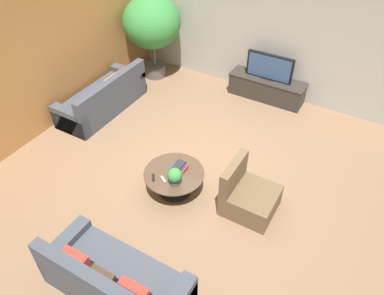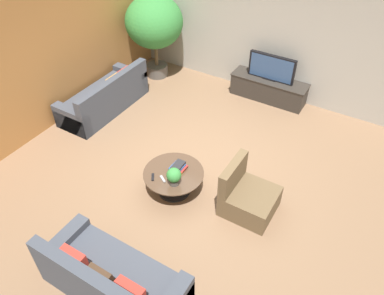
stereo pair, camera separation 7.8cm
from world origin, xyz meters
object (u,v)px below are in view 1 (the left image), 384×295
at_px(coffee_table, 174,178).
at_px(armchair_wicker, 248,196).
at_px(potted_plant_tabletop, 175,176).
at_px(television, 270,67).
at_px(couch_by_wall, 104,99).
at_px(media_console, 267,88).
at_px(couch_near_entry, 115,281).
at_px(potted_palm_tall, 152,24).

relative_size(coffee_table, armchair_wicker, 1.17).
bearing_deg(potted_plant_tabletop, television, 88.12).
distance_m(television, couch_by_wall, 3.65).
bearing_deg(television, media_console, 90.00).
xyz_separation_m(television, armchair_wicker, (0.95, -3.21, -0.51)).
bearing_deg(couch_by_wall, coffee_table, 63.82).
relative_size(couch_by_wall, armchair_wicker, 2.43).
xyz_separation_m(media_console, coffee_table, (-0.26, -3.49, 0.03)).
height_order(media_console, armchair_wicker, armchair_wicker).
relative_size(media_console, couch_near_entry, 0.88).
relative_size(media_console, potted_palm_tall, 0.87).
xyz_separation_m(coffee_table, couch_near_entry, (0.32, -1.95, -0.01)).
xyz_separation_m(media_console, couch_near_entry, (0.06, -5.44, 0.03)).
bearing_deg(armchair_wicker, potted_palm_tall, 53.01).
distance_m(media_console, armchair_wicker, 3.35).
bearing_deg(coffee_table, media_console, 85.69).
xyz_separation_m(media_console, potted_plant_tabletop, (-0.12, -3.69, 0.33)).
height_order(coffee_table, couch_near_entry, couch_near_entry).
bearing_deg(coffee_table, couch_near_entry, -80.66).
bearing_deg(couch_near_entry, coffee_table, -80.66).
bearing_deg(armchair_wicker, media_console, 16.41).
bearing_deg(couch_near_entry, television, -89.38).
bearing_deg(armchair_wicker, television, 16.42).
bearing_deg(coffee_table, armchair_wicker, 12.79).
height_order(coffee_table, potted_plant_tabletop, potted_plant_tabletop).
relative_size(media_console, television, 1.65).
distance_m(television, potted_plant_tabletop, 3.69).
height_order(coffee_table, potted_palm_tall, potted_palm_tall).
xyz_separation_m(coffee_table, potted_plant_tabletop, (0.14, -0.20, 0.29)).
relative_size(couch_near_entry, armchair_wicker, 2.25).
distance_m(media_console, couch_by_wall, 3.62).
bearing_deg(media_console, coffee_table, -94.31).
height_order(couch_near_entry, potted_plant_tabletop, couch_near_entry).
xyz_separation_m(armchair_wicker, potted_palm_tall, (-3.71, 2.79, 1.05)).
height_order(couch_by_wall, armchair_wicker, armchair_wicker).
relative_size(couch_by_wall, potted_palm_tall, 1.06).
distance_m(media_console, television, 0.52).
bearing_deg(media_console, potted_palm_tall, -171.35).
bearing_deg(media_console, couch_by_wall, -142.31).
relative_size(couch_by_wall, potted_plant_tabletop, 6.81).
xyz_separation_m(couch_near_entry, potted_palm_tall, (-2.82, 5.02, 1.03)).
height_order(coffee_table, armchair_wicker, armchair_wicker).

